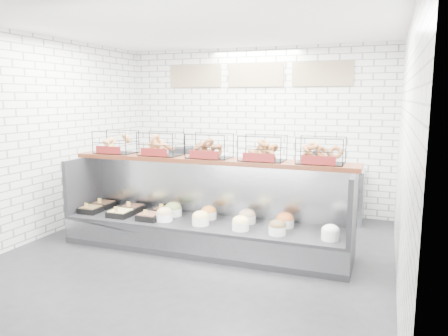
% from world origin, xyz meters
% --- Properties ---
extents(ground, '(5.50, 5.50, 0.00)m').
position_xyz_m(ground, '(0.00, 0.00, 0.00)').
color(ground, black).
rests_on(ground, ground).
extents(room_shell, '(5.02, 5.51, 3.01)m').
position_xyz_m(room_shell, '(0.00, 0.60, 2.06)').
color(room_shell, silver).
rests_on(room_shell, ground).
extents(display_case, '(4.00, 0.90, 1.20)m').
position_xyz_m(display_case, '(-0.01, 0.34, 0.33)').
color(display_case, black).
rests_on(display_case, ground).
extents(bagel_shelf, '(4.10, 0.50, 0.40)m').
position_xyz_m(bagel_shelf, '(-0.00, 0.52, 1.38)').
color(bagel_shelf, '#3C190D').
rests_on(bagel_shelf, display_case).
extents(prep_counter, '(4.00, 0.60, 1.20)m').
position_xyz_m(prep_counter, '(-0.01, 2.43, 0.47)').
color(prep_counter, '#93969B').
rests_on(prep_counter, ground).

